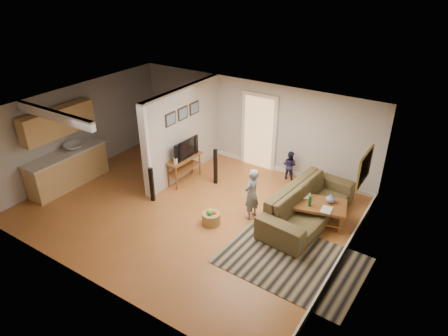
{
  "coord_description": "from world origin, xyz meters",
  "views": [
    {
      "loc": [
        5.16,
        -6.43,
        5.45
      ],
      "look_at": [
        0.69,
        0.5,
        1.1
      ],
      "focal_mm": 32.0,
      "sensor_mm": 36.0,
      "label": 1
    }
  ],
  "objects_px": {
    "coffee_table": "(318,207)",
    "toddler": "(288,178)",
    "speaker_left": "(152,185)",
    "speaker_right": "(216,167)",
    "toy_basket": "(211,218)",
    "child": "(251,217)",
    "tv_console": "(184,160)",
    "sofa": "(307,219)"
  },
  "relations": [
    {
      "from": "coffee_table",
      "to": "toddler",
      "type": "height_order",
      "value": "coffee_table"
    },
    {
      "from": "speaker_left",
      "to": "toddler",
      "type": "height_order",
      "value": "speaker_left"
    },
    {
      "from": "coffee_table",
      "to": "speaker_right",
      "type": "height_order",
      "value": "speaker_right"
    },
    {
      "from": "speaker_left",
      "to": "speaker_right",
      "type": "relative_size",
      "value": 0.92
    },
    {
      "from": "toy_basket",
      "to": "toddler",
      "type": "relative_size",
      "value": 0.51
    },
    {
      "from": "child",
      "to": "toddler",
      "type": "relative_size",
      "value": 1.53
    },
    {
      "from": "speaker_left",
      "to": "child",
      "type": "relative_size",
      "value": 0.72
    },
    {
      "from": "speaker_right",
      "to": "child",
      "type": "xyz_separation_m",
      "value": [
        1.6,
        -0.89,
        -0.5
      ]
    },
    {
      "from": "tv_console",
      "to": "toddler",
      "type": "xyz_separation_m",
      "value": [
        2.35,
        1.67,
        -0.65
      ]
    },
    {
      "from": "tv_console",
      "to": "toy_basket",
      "type": "distance_m",
      "value": 2.2
    },
    {
      "from": "speaker_left",
      "to": "child",
      "type": "height_order",
      "value": "speaker_left"
    },
    {
      "from": "sofa",
      "to": "coffee_table",
      "type": "bearing_deg",
      "value": -74.39
    },
    {
      "from": "sofa",
      "to": "speaker_left",
      "type": "xyz_separation_m",
      "value": [
        -3.6,
        -1.33,
        0.46
      ]
    },
    {
      "from": "speaker_left",
      "to": "toddler",
      "type": "xyz_separation_m",
      "value": [
        2.41,
        2.9,
        -0.46
      ]
    },
    {
      "from": "coffee_table",
      "to": "tv_console",
      "type": "xyz_separation_m",
      "value": [
        -3.75,
        -0.13,
        0.26
      ]
    },
    {
      "from": "coffee_table",
      "to": "child",
      "type": "distance_m",
      "value": 1.58
    },
    {
      "from": "coffee_table",
      "to": "toy_basket",
      "type": "distance_m",
      "value": 2.46
    },
    {
      "from": "child",
      "to": "toddler",
      "type": "distance_m",
      "value": 2.2
    },
    {
      "from": "tv_console",
      "to": "speaker_left",
      "type": "xyz_separation_m",
      "value": [
        -0.06,
        -1.23,
        -0.19
      ]
    },
    {
      "from": "speaker_left",
      "to": "sofa",
      "type": "bearing_deg",
      "value": -1.6
    },
    {
      "from": "toy_basket",
      "to": "speaker_left",
      "type": "bearing_deg",
      "value": 179.35
    },
    {
      "from": "tv_console",
      "to": "sofa",
      "type": "bearing_deg",
      "value": 3.96
    },
    {
      "from": "sofa",
      "to": "toy_basket",
      "type": "distance_m",
      "value": 2.25
    },
    {
      "from": "speaker_left",
      "to": "speaker_right",
      "type": "xyz_separation_m",
      "value": [
        0.84,
        1.6,
        0.04
      ]
    },
    {
      "from": "coffee_table",
      "to": "speaker_left",
      "type": "distance_m",
      "value": 4.05
    },
    {
      "from": "sofa",
      "to": "toy_basket",
      "type": "relative_size",
      "value": 6.67
    },
    {
      "from": "speaker_left",
      "to": "speaker_right",
      "type": "distance_m",
      "value": 1.81
    },
    {
      "from": "sofa",
      "to": "coffee_table",
      "type": "height_order",
      "value": "coffee_table"
    },
    {
      "from": "speaker_right",
      "to": "toy_basket",
      "type": "height_order",
      "value": "speaker_right"
    },
    {
      "from": "tv_console",
      "to": "coffee_table",
      "type": "bearing_deg",
      "value": 4.43
    },
    {
      "from": "speaker_right",
      "to": "toy_basket",
      "type": "xyz_separation_m",
      "value": [
        0.96,
        -1.62,
        -0.34
      ]
    },
    {
      "from": "speaker_right",
      "to": "toddler",
      "type": "distance_m",
      "value": 2.1
    },
    {
      "from": "tv_console",
      "to": "speaker_right",
      "type": "relative_size",
      "value": 1.16
    },
    {
      "from": "coffee_table",
      "to": "toddler",
      "type": "distance_m",
      "value": 2.12
    },
    {
      "from": "toy_basket",
      "to": "toddler",
      "type": "distance_m",
      "value": 2.99
    },
    {
      "from": "child",
      "to": "toy_basket",
      "type": "bearing_deg",
      "value": -35.66
    },
    {
      "from": "speaker_right",
      "to": "toddler",
      "type": "bearing_deg",
      "value": 18.27
    },
    {
      "from": "sofa",
      "to": "tv_console",
      "type": "xyz_separation_m",
      "value": [
        -3.54,
        -0.09,
        0.65
      ]
    },
    {
      "from": "tv_console",
      "to": "child",
      "type": "xyz_separation_m",
      "value": [
        2.38,
        -0.53,
        -0.65
      ]
    },
    {
      "from": "sofa",
      "to": "speaker_right",
      "type": "xyz_separation_m",
      "value": [
        -2.76,
        0.27,
        0.5
      ]
    },
    {
      "from": "tv_console",
      "to": "speaker_left",
      "type": "distance_m",
      "value": 1.25
    },
    {
      "from": "coffee_table",
      "to": "toddler",
      "type": "relative_size",
      "value": 1.73
    }
  ]
}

